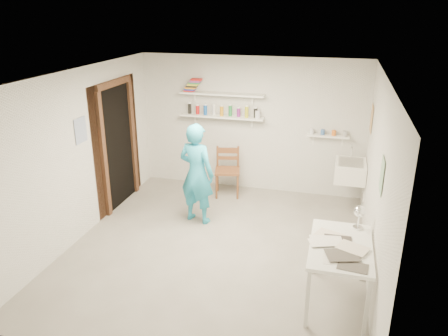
% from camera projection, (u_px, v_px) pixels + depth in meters
% --- Properties ---
extents(floor, '(4.00, 4.50, 0.02)m').
position_uv_depth(floor, '(217.00, 248.00, 6.13)').
color(floor, slate).
rests_on(floor, ground).
extents(ceiling, '(4.00, 4.50, 0.02)m').
position_uv_depth(ceiling, '(216.00, 74.00, 5.28)').
color(ceiling, silver).
rests_on(ceiling, wall_back).
extents(wall_back, '(4.00, 0.02, 2.40)m').
position_uv_depth(wall_back, '(251.00, 125.00, 7.75)').
color(wall_back, silver).
rests_on(wall_back, ground).
extents(wall_front, '(4.00, 0.02, 2.40)m').
position_uv_depth(wall_front, '(143.00, 258.00, 3.66)').
color(wall_front, silver).
rests_on(wall_front, ground).
extents(wall_left, '(0.02, 4.50, 2.40)m').
position_uv_depth(wall_left, '(80.00, 155.00, 6.19)').
color(wall_left, silver).
rests_on(wall_left, ground).
extents(wall_right, '(0.02, 4.50, 2.40)m').
position_uv_depth(wall_right, '(377.00, 183.00, 5.22)').
color(wall_right, silver).
rests_on(wall_right, ground).
extents(doorway_recess, '(0.02, 0.90, 2.00)m').
position_uv_depth(doorway_recess, '(118.00, 147.00, 7.21)').
color(doorway_recess, black).
rests_on(doorway_recess, wall_left).
extents(corridor_box, '(1.40, 1.50, 2.10)m').
position_uv_depth(corridor_box, '(80.00, 141.00, 7.36)').
color(corridor_box, brown).
rests_on(corridor_box, ground).
extents(door_lintel, '(0.06, 1.05, 0.10)m').
position_uv_depth(door_lintel, '(113.00, 83.00, 6.84)').
color(door_lintel, brown).
rests_on(door_lintel, wall_left).
extents(door_jamb_near, '(0.06, 0.10, 2.00)m').
position_uv_depth(door_jamb_near, '(104.00, 156.00, 6.75)').
color(door_jamb_near, brown).
rests_on(door_jamb_near, ground).
extents(door_jamb_far, '(0.06, 0.10, 2.00)m').
position_uv_depth(door_jamb_far, '(133.00, 138.00, 7.66)').
color(door_jamb_far, brown).
rests_on(door_jamb_far, ground).
extents(shelf_lower, '(1.50, 0.22, 0.03)m').
position_uv_depth(shelf_lower, '(222.00, 116.00, 7.70)').
color(shelf_lower, white).
rests_on(shelf_lower, wall_back).
extents(shelf_upper, '(1.50, 0.22, 0.03)m').
position_uv_depth(shelf_upper, '(222.00, 94.00, 7.56)').
color(shelf_upper, white).
rests_on(shelf_upper, wall_back).
extents(ledge_shelf, '(0.70, 0.14, 0.03)m').
position_uv_depth(ledge_shelf, '(328.00, 136.00, 7.37)').
color(ledge_shelf, white).
rests_on(ledge_shelf, wall_back).
extents(poster_left, '(0.01, 0.28, 0.36)m').
position_uv_depth(poster_left, '(81.00, 130.00, 6.11)').
color(poster_left, '#334C7F').
rests_on(poster_left, wall_left).
extents(poster_right_a, '(0.01, 0.34, 0.42)m').
position_uv_depth(poster_right_a, '(372.00, 119.00, 6.74)').
color(poster_right_a, '#995933').
rests_on(poster_right_a, wall_right).
extents(poster_right_b, '(0.01, 0.30, 0.38)m').
position_uv_depth(poster_right_b, '(382.00, 175.00, 4.63)').
color(poster_right_b, '#3F724C').
rests_on(poster_right_b, wall_right).
extents(belfast_sink, '(0.48, 0.60, 0.30)m').
position_uv_depth(belfast_sink, '(350.00, 171.00, 7.00)').
color(belfast_sink, white).
rests_on(belfast_sink, wall_right).
extents(man, '(0.65, 0.50, 1.58)m').
position_uv_depth(man, '(197.00, 174.00, 6.64)').
color(man, '#2598BC').
rests_on(man, ground).
extents(wall_clock, '(0.28, 0.10, 0.28)m').
position_uv_depth(wall_clock, '(198.00, 153.00, 6.75)').
color(wall_clock, beige).
rests_on(wall_clock, man).
extents(wooden_chair, '(0.51, 0.49, 0.92)m').
position_uv_depth(wooden_chair, '(227.00, 171.00, 7.68)').
color(wooden_chair, brown).
rests_on(wooden_chair, ground).
extents(work_table, '(0.67, 1.11, 0.74)m').
position_uv_depth(work_table, '(338.00, 274.00, 4.89)').
color(work_table, white).
rests_on(work_table, ground).
extents(desk_lamp, '(0.14, 0.14, 0.14)m').
position_uv_depth(desk_lamp, '(360.00, 211.00, 5.04)').
color(desk_lamp, silver).
rests_on(desk_lamp, work_table).
extents(spray_cans, '(1.31, 0.06, 0.17)m').
position_uv_depth(spray_cans, '(222.00, 111.00, 7.67)').
color(spray_cans, black).
rests_on(spray_cans, shelf_lower).
extents(book_stack, '(0.32, 0.14, 0.22)m').
position_uv_depth(book_stack, '(193.00, 85.00, 7.65)').
color(book_stack, red).
rests_on(book_stack, shelf_upper).
extents(ledge_pots, '(0.48, 0.07, 0.09)m').
position_uv_depth(ledge_pots, '(328.00, 133.00, 7.35)').
color(ledge_pots, silver).
rests_on(ledge_pots, ledge_shelf).
extents(papers, '(0.30, 0.22, 0.03)m').
position_uv_depth(papers, '(341.00, 244.00, 4.75)').
color(papers, silver).
rests_on(papers, work_table).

